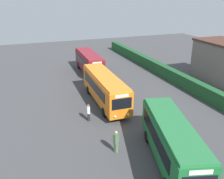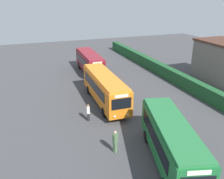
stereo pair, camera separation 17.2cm
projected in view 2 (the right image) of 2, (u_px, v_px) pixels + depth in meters
name	position (u px, v px, depth m)	size (l,w,h in m)	color
ground_plane	(103.00, 101.00, 28.98)	(77.15, 77.15, 0.00)	#424244
bus_maroon	(90.00, 61.00, 38.32)	(9.14, 2.66, 3.08)	maroon
bus_orange	(105.00, 87.00, 27.73)	(10.46, 2.69, 3.27)	orange
bus_green	(171.00, 141.00, 17.81)	(9.49, 4.81, 3.27)	#19602D
person_left	(88.00, 112.00, 24.23)	(0.48, 0.33, 1.73)	black
person_center	(115.00, 141.00, 19.37)	(0.40, 0.48, 1.88)	#4C6B47
hedge_row	(185.00, 82.00, 32.35)	(50.57, 1.00, 1.67)	#1D4F29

